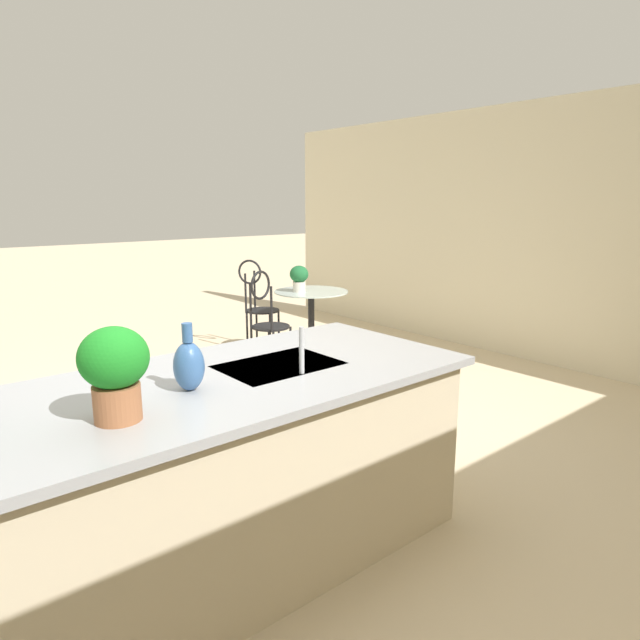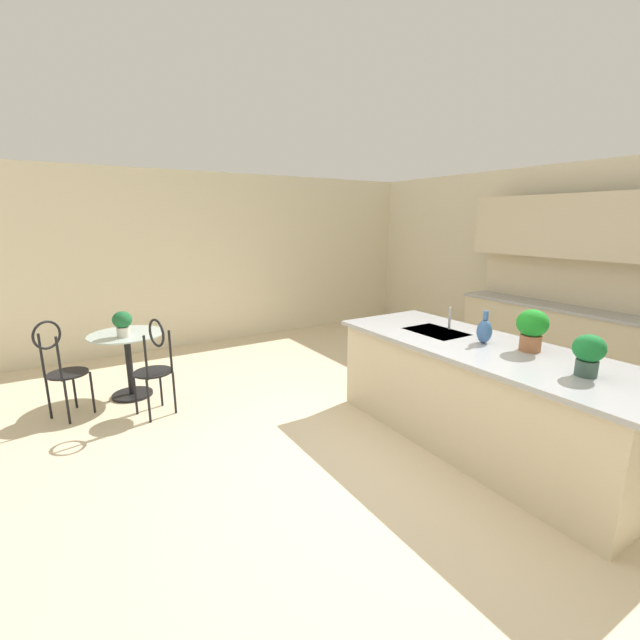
# 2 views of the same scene
# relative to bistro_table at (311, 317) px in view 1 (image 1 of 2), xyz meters

# --- Properties ---
(ground_plane) EXTENTS (40.00, 40.00, 0.00)m
(ground_plane) POSITION_rel_bistro_table_xyz_m (2.48, 1.64, -0.45)
(ground_plane) COLOR beige
(wall_left_window) EXTENTS (0.12, 7.80, 2.70)m
(wall_left_window) POSITION_rel_bistro_table_xyz_m (-1.78, 1.64, 0.90)
(wall_left_window) COLOR beige
(wall_left_window) RESTS_ON ground
(kitchen_island) EXTENTS (2.80, 1.06, 0.92)m
(kitchen_island) POSITION_rel_bistro_table_xyz_m (2.77, 2.49, 0.02)
(kitchen_island) COLOR beige
(kitchen_island) RESTS_ON ground
(bistro_table) EXTENTS (0.80, 0.80, 0.74)m
(bistro_table) POSITION_rel_bistro_table_xyz_m (0.00, 0.00, 0.00)
(bistro_table) COLOR black
(bistro_table) RESTS_ON ground
(chair_near_window) EXTENTS (0.53, 0.53, 1.04)m
(chair_near_window) POSITION_rel_bistro_table_xyz_m (0.26, -0.65, 0.13)
(chair_near_window) COLOR black
(chair_near_window) RESTS_ON ground
(chair_by_island) EXTENTS (0.52, 0.47, 1.04)m
(chair_by_island) POSITION_rel_bistro_table_xyz_m (0.69, 0.16, 0.13)
(chair_by_island) COLOR black
(chair_by_island) RESTS_ON ground
(sink_faucet) EXTENTS (0.02, 0.02, 0.22)m
(sink_faucet) POSITION_rel_bistro_table_xyz_m (2.23, 2.67, 0.58)
(sink_faucet) COLOR #B2B5BA
(sink_faucet) RESTS_ON kitchen_island
(potted_plant_on_table) EXTENTS (0.20, 0.20, 0.28)m
(potted_plant_on_table) POSITION_rel_bistro_table_xyz_m (0.13, -0.04, 0.45)
(potted_plant_on_table) COLOR beige
(potted_plant_on_table) RESTS_ON bistro_table
(potted_plant_counter_near) EXTENTS (0.25, 0.25, 0.35)m
(potted_plant_counter_near) POSITION_rel_bistro_table_xyz_m (3.08, 2.68, 0.67)
(potted_plant_counter_near) COLOR #9E603D
(potted_plant_counter_near) RESTS_ON kitchen_island
(vase_on_counter) EXTENTS (0.13, 0.13, 0.29)m
(vase_on_counter) POSITION_rel_bistro_table_xyz_m (2.73, 2.55, 0.58)
(vase_on_counter) COLOR #386099
(vase_on_counter) RESTS_ON kitchen_island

